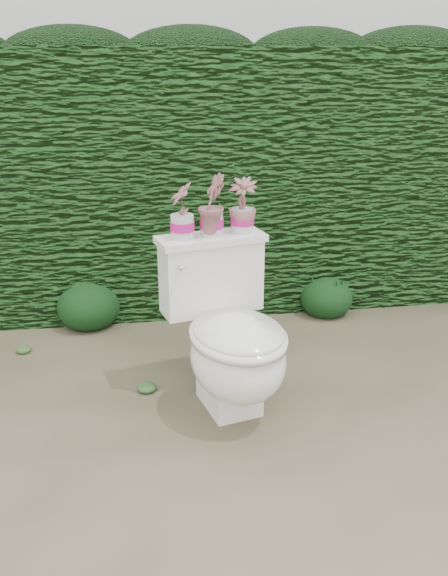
{
  "coord_description": "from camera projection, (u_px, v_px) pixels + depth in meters",
  "views": [
    {
      "loc": [
        -0.42,
        -2.39,
        1.55
      ],
      "look_at": [
        -0.03,
        0.2,
        0.55
      ],
      "focal_mm": 38.0,
      "sensor_mm": 36.0,
      "label": 1
    }
  ],
  "objects": [
    {
      "name": "ground",
      "position": [
        236.0,
        414.0,
        2.82
      ],
      "size": [
        60.0,
        60.0,
        0.0
      ],
      "primitive_type": "plane",
      "color": "#756D50",
      "rests_on": "ground"
    },
    {
      "name": "house_wall",
      "position": [
        204.0,
        17.0,
        7.72
      ],
      "size": [
        8.0,
        3.5,
        4.0
      ],
      "primitive_type": "cube",
      "color": "silver",
      "rests_on": "ground"
    },
    {
      "name": "potted_plant_right",
      "position": [
        242.0,
        207.0,
        2.81
      ],
      "size": [
        0.17,
        0.17,
        0.24
      ],
      "primitive_type": "imported",
      "rotation": [
        0.0,
        0.0,
        5.95
      ],
      "color": "#346720",
      "rests_on": "toilet"
    },
    {
      "name": "potted_plant_left",
      "position": [
        182.0,
        212.0,
        2.71
      ],
      "size": [
        0.1,
        0.14,
        0.24
      ],
      "primitive_type": "imported",
      "rotation": [
        0.0,
        0.0,
        4.83
      ],
      "color": "#346720",
      "rests_on": "toilet"
    },
    {
      "name": "toilet",
      "position": [
        231.0,
        339.0,
        2.74
      ],
      "size": [
        0.6,
        0.76,
        0.78
      ],
      "rotation": [
        0.0,
        0.0,
        0.23
      ],
      "color": "white",
      "rests_on": "ground"
    },
    {
      "name": "potted_plant_center",
      "position": [
        212.0,
        207.0,
        2.75
      ],
      "size": [
        0.16,
        0.18,
        0.27
      ],
      "primitive_type": "imported",
      "rotation": [
        0.0,
        0.0,
        1.27
      ],
      "color": "#346720",
      "rests_on": "toilet"
    },
    {
      "name": "liriope_clump_2",
      "position": [
        327.0,
        294.0,
        3.87
      ],
      "size": [
        0.33,
        0.33,
        0.27
      ],
      "primitive_type": "ellipsoid",
      "color": "#153C15",
      "rests_on": "ground"
    },
    {
      "name": "liriope_clump_1",
      "position": [
        88.0,
        301.0,
        3.7
      ],
      "size": [
        0.38,
        0.38,
        0.31
      ],
      "primitive_type": "ellipsoid",
      "color": "#153C15",
      "rests_on": "ground"
    },
    {
      "name": "hedge",
      "position": [
        196.0,
        177.0,
        4.01
      ],
      "size": [
        8.0,
        1.0,
        1.6
      ],
      "primitive_type": "cube",
      "color": "#265A1E",
      "rests_on": "ground"
    }
  ]
}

